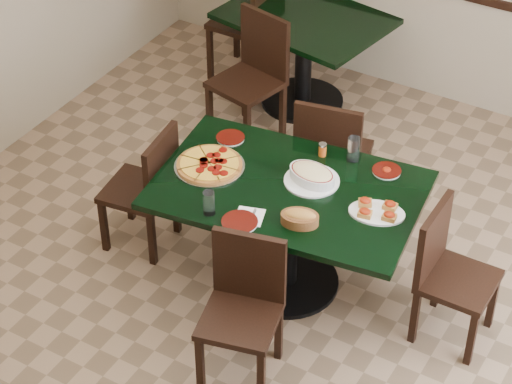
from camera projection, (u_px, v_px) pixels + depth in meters
The scene contains 20 objects.
floor at pixel (270, 311), 5.98m from camera, with size 5.50×5.50×0.00m, color #80634A.
main_table at pixel (288, 212), 5.83m from camera, with size 1.63×1.16×0.75m.
back_table at pixel (304, 43), 7.46m from camera, with size 1.29×1.03×0.75m.
chair_far at pixel (331, 152), 6.37m from camera, with size 0.51×0.51×0.93m.
chair_near at pixel (244, 301), 5.37m from camera, with size 0.49×0.49×0.87m.
chair_right at pixel (447, 268), 5.58m from camera, with size 0.40×0.40×0.86m.
chair_left at pixel (149, 185), 6.18m from camera, with size 0.45×0.45×0.86m.
back_chair_near at pixel (254, 70), 7.15m from camera, with size 0.53×0.53×0.94m.
back_chair_left at pixel (255, 15), 7.73m from camera, with size 0.47×0.47×0.99m.
pepperoni_pizza at pixel (209, 165), 5.86m from camera, with size 0.42×0.42×0.04m.
lasagna_casserole at pixel (312, 175), 5.73m from camera, with size 0.32×0.32×0.09m.
bread_basket at pixel (300, 218), 5.44m from camera, with size 0.25×0.21×0.09m.
bruschetta_platter at pixel (377, 211), 5.51m from camera, with size 0.37×0.30×0.05m.
side_plate_near at pixel (240, 222), 5.46m from camera, with size 0.20×0.20×0.02m.
side_plate_far_r at pixel (387, 171), 5.82m from camera, with size 0.17×0.17×0.03m.
side_plate_far_l at pixel (230, 138), 6.09m from camera, with size 0.18×0.18×0.02m.
napkin_setting at pixel (250, 216), 5.51m from camera, with size 0.19×0.19×0.01m.
water_glass_a at pixel (353, 149), 5.88m from camera, with size 0.07×0.07×0.16m, color white.
water_glass_b at pixel (209, 203), 5.49m from camera, with size 0.07×0.07×0.14m, color white.
pepper_shaker at pixel (323, 149), 5.93m from camera, with size 0.05×0.05×0.08m.
Camera 1 is at (2.08, -3.71, 4.26)m, focal length 70.00 mm.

